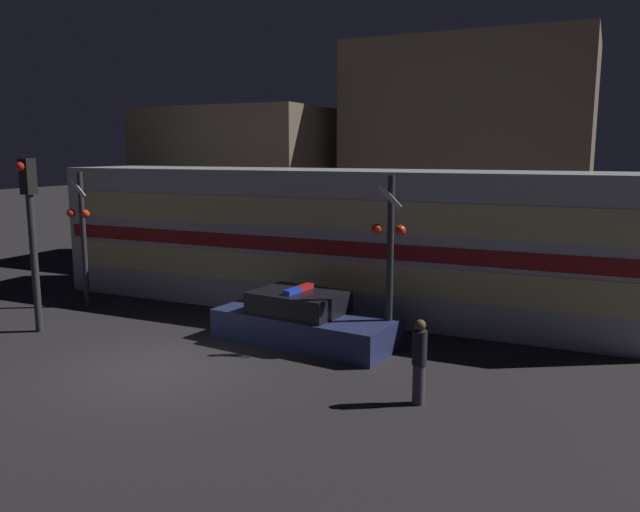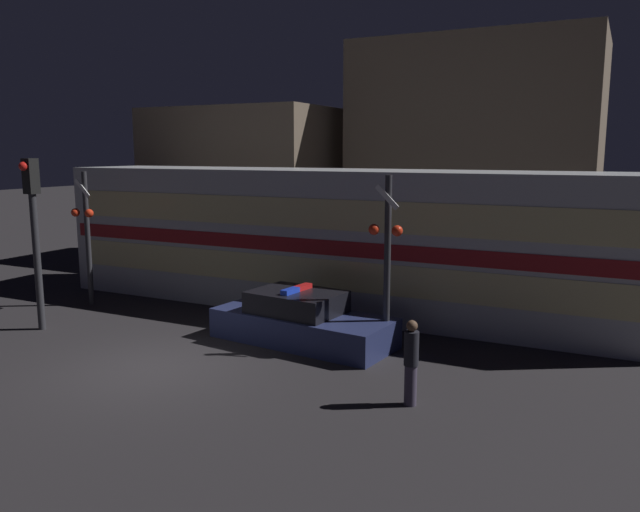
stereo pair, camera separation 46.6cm
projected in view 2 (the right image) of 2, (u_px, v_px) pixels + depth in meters
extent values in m
plane|color=#262326|center=(153.00, 367.00, 13.59)|extent=(120.00, 120.00, 0.00)
cube|color=#B7BABF|center=(334.00, 239.00, 18.61)|extent=(17.82, 3.11, 4.13)
cube|color=maroon|center=(310.00, 246.00, 17.23)|extent=(17.46, 0.03, 0.41)
cube|color=beige|center=(310.00, 273.00, 17.35)|extent=(16.93, 0.02, 0.83)
cube|color=beige|center=(310.00, 214.00, 17.08)|extent=(16.93, 0.02, 0.83)
cube|color=navy|center=(303.00, 328.00, 15.35)|extent=(4.70, 2.34, 0.73)
cube|color=black|center=(297.00, 302.00, 15.34)|extent=(2.34, 1.84, 0.53)
cube|color=blue|center=(290.00, 291.00, 15.06)|extent=(0.26, 0.56, 0.12)
cube|color=red|center=(303.00, 287.00, 15.51)|extent=(0.26, 0.56, 0.12)
cylinder|color=#3F384C|center=(410.00, 385.00, 11.52)|extent=(0.23, 0.23, 0.77)
cylinder|color=black|center=(411.00, 348.00, 11.41)|extent=(0.27, 0.27, 0.64)
sphere|color=brown|center=(412.00, 326.00, 11.34)|extent=(0.21, 0.21, 0.21)
cylinder|color=#2D2D33|center=(387.00, 265.00, 14.41)|extent=(0.15, 0.15, 4.13)
sphere|color=red|center=(374.00, 229.00, 14.26)|extent=(0.25, 0.25, 0.25)
sphere|color=red|center=(397.00, 231.00, 14.01)|extent=(0.25, 0.25, 0.25)
cube|color=white|center=(387.00, 197.00, 14.06)|extent=(0.58, 0.03, 0.58)
cylinder|color=#2D2D33|center=(88.00, 239.00, 18.82)|extent=(0.15, 0.15, 4.07)
sphere|color=red|center=(75.00, 212.00, 18.67)|extent=(0.25, 0.25, 0.25)
sphere|color=red|center=(89.00, 213.00, 18.43)|extent=(0.25, 0.25, 0.25)
cube|color=white|center=(82.00, 188.00, 18.48)|extent=(0.58, 0.03, 0.58)
cylinder|color=#2D2D33|center=(37.00, 263.00, 16.24)|extent=(0.19, 0.19, 3.58)
cube|color=black|center=(31.00, 176.00, 15.87)|extent=(0.30, 0.30, 0.90)
sphere|color=red|center=(23.00, 166.00, 15.65)|extent=(0.23, 0.23, 0.23)
cube|color=brown|center=(242.00, 185.00, 26.73)|extent=(7.66, 4.61, 6.44)
cube|color=brown|center=(476.00, 156.00, 25.23)|extent=(9.27, 5.75, 8.92)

